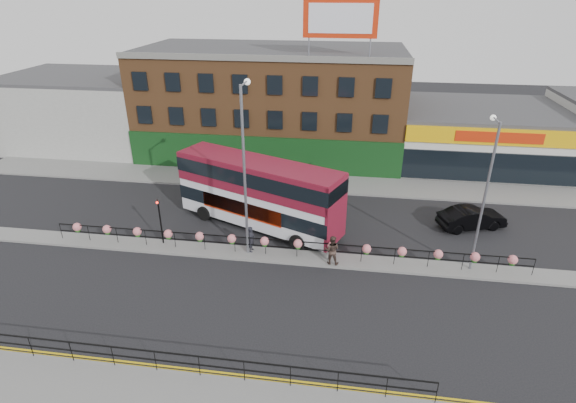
# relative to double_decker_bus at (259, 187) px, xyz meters

# --- Properties ---
(ground) EXTENTS (120.00, 120.00, 0.00)m
(ground) POSITION_rel_double_decker_bus_xyz_m (2.16, -3.85, -3.02)
(ground) COLOR black
(ground) RESTS_ON ground
(north_pavement) EXTENTS (60.00, 4.00, 0.15)m
(north_pavement) POSITION_rel_double_decker_bus_xyz_m (2.16, 8.15, -2.95)
(north_pavement) COLOR slate
(north_pavement) RESTS_ON ground
(median) EXTENTS (60.00, 1.60, 0.15)m
(median) POSITION_rel_double_decker_bus_xyz_m (2.16, -3.85, -2.95)
(median) COLOR slate
(median) RESTS_ON ground
(yellow_line_inner) EXTENTS (60.00, 0.10, 0.01)m
(yellow_line_inner) POSITION_rel_double_decker_bus_xyz_m (2.16, -13.55, -3.02)
(yellow_line_inner) COLOR gold
(yellow_line_inner) RESTS_ON ground
(yellow_line_outer) EXTENTS (60.00, 0.10, 0.01)m
(yellow_line_outer) POSITION_rel_double_decker_bus_xyz_m (2.16, -13.73, -3.02)
(yellow_line_outer) COLOR gold
(yellow_line_outer) RESTS_ON ground
(brick_building) EXTENTS (25.00, 12.21, 10.30)m
(brick_building) POSITION_rel_double_decker_bus_xyz_m (-1.84, 16.11, 2.10)
(brick_building) COLOR brown
(brick_building) RESTS_ON ground
(supermarket) EXTENTS (15.00, 12.25, 5.30)m
(supermarket) POSITION_rel_double_decker_bus_xyz_m (18.16, 16.05, -0.37)
(supermarket) COLOR silver
(supermarket) RESTS_ON ground
(warehouse_west) EXTENTS (15.50, 12.00, 7.30)m
(warehouse_west) POSITION_rel_double_decker_bus_xyz_m (-22.09, 16.15, 0.63)
(warehouse_west) COLOR #A1A19C
(warehouse_west) RESTS_ON ground
(billboard) EXTENTS (6.00, 0.29, 4.40)m
(billboard) POSITION_rel_double_decker_bus_xyz_m (4.66, 11.14, 10.16)
(billboard) COLOR red
(billboard) RESTS_ON brick_building
(median_railing) EXTENTS (30.04, 0.56, 1.23)m
(median_railing) POSITION_rel_double_decker_bus_xyz_m (2.16, -3.85, -1.98)
(median_railing) COLOR black
(median_railing) RESTS_ON median
(south_railing) EXTENTS (20.04, 0.05, 1.12)m
(south_railing) POSITION_rel_double_decker_bus_xyz_m (0.16, -13.95, -2.06)
(south_railing) COLOR black
(south_railing) RESTS_ON south_pavement
(double_decker_bus) EXTENTS (12.29, 7.39, 4.92)m
(double_decker_bus) POSITION_rel_double_decker_bus_xyz_m (0.00, 0.00, 0.00)
(double_decker_bus) COLOR silver
(double_decker_bus) RESTS_ON ground
(car) EXTENTS (4.62, 5.76, 1.55)m
(car) POSITION_rel_double_decker_bus_xyz_m (14.88, 1.90, -2.24)
(car) COLOR black
(car) RESTS_ON ground
(pedestrian_a) EXTENTS (0.68, 0.48, 1.75)m
(pedestrian_a) POSITION_rel_double_decker_bus_xyz_m (0.19, -3.59, -2.00)
(pedestrian_a) COLOR black
(pedestrian_a) RESTS_ON median
(pedestrian_b) EXTENTS (1.03, 0.85, 1.90)m
(pedestrian_b) POSITION_rel_double_decker_bus_xyz_m (5.35, -4.29, -1.92)
(pedestrian_b) COLOR #3E2F28
(pedestrian_b) RESTS_ON median
(lamp_column_west) EXTENTS (0.38, 1.87, 10.65)m
(lamp_column_west) POSITION_rel_double_decker_bus_xyz_m (-0.00, -3.53, 3.44)
(lamp_column_west) COLOR gray
(lamp_column_west) RESTS_ON median
(lamp_column_east) EXTENTS (0.33, 1.60, 9.09)m
(lamp_column_east) POSITION_rel_double_decker_bus_xyz_m (13.68, -3.43, 2.52)
(lamp_column_east) COLOR gray
(lamp_column_east) RESTS_ON median
(traffic_light_median) EXTENTS (0.15, 0.28, 3.65)m
(traffic_light_median) POSITION_rel_double_decker_bus_xyz_m (-5.84, -3.45, -0.55)
(traffic_light_median) COLOR black
(traffic_light_median) RESTS_ON median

